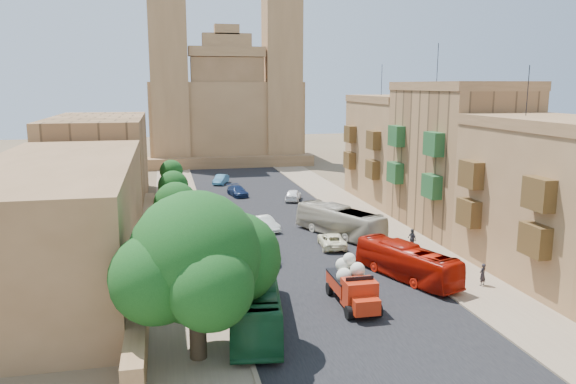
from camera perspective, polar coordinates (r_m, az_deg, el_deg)
name	(u,v)px	position (r m, az deg, el deg)	size (l,w,h in m)	color
ground	(408,376)	(28.37, 12.06, -17.84)	(260.00, 260.00, 0.00)	brown
road_surface	(279,224)	(55.28, -0.90, -3.31)	(14.00, 140.00, 0.01)	black
sidewalk_east	(370,219)	(57.88, 8.36, -2.78)	(5.00, 140.00, 0.01)	#846F56
sidewalk_west	(181,230)	(54.23, -10.80, -3.78)	(5.00, 140.00, 0.01)	#846F56
kerb_east	(347,220)	(57.04, 6.01, -2.87)	(0.25, 140.00, 0.12)	#846F56
kerb_west	(208,228)	(54.33, -8.17, -3.61)	(0.25, 140.00, 0.12)	#846F56
townhouse_b	(556,199)	(43.57, 25.59, -0.62)	(9.00, 14.00, 14.90)	olive
townhouse_c	(456,157)	(54.91, 16.74, 3.47)	(9.00, 14.00, 17.40)	#966C44
townhouse_d	(396,148)	(67.47, 10.92, 4.38)	(9.00, 14.00, 15.90)	olive
west_wall	(145,253)	(44.37, -14.30, -6.02)	(1.00, 40.00, 1.80)	olive
west_building_low	(61,221)	(42.18, -22.07, -2.72)	(10.00, 28.00, 8.40)	brown
west_building_mid	(100,161)	(67.44, -18.60, 3.01)	(10.00, 22.00, 10.00)	#966C44
church	(224,108)	(101.77, -6.51, 8.51)	(28.00, 22.50, 36.30)	olive
ficus_tree	(197,261)	(27.86, -9.21, -6.98)	(8.54, 7.86, 8.54)	#37291B
street_tree_a	(181,245)	(35.90, -10.84, -5.34)	(3.52, 3.52, 5.41)	#37291B
street_tree_b	(176,204)	(47.52, -11.32, -1.20)	(3.66, 3.66, 5.63)	#37291B
street_tree_c	(173,186)	(59.41, -11.59, 0.63)	(3.12, 3.12, 4.80)	#37291B
street_tree_d	(171,171)	(71.30, -11.77, 2.07)	(2.86, 2.86, 4.39)	#37291B
red_truck	(353,284)	(35.39, 6.62, -9.28)	(2.17, 5.40, 3.14)	red
olive_pickup	(355,226)	(51.94, 6.79, -3.40)	(2.64, 4.28, 1.65)	#515C22
bus_green_north	(255,298)	(32.67, -3.42, -10.67)	(2.58, 11.04, 3.08)	#19562D
bus_red_east	(407,262)	(40.63, 11.99, -7.00)	(2.06, 8.81, 2.46)	#AB1305
bus_cream_east	(340,222)	(50.88, 5.28, -3.01)	(2.31, 9.86, 2.75)	#BCB199
car_blue_a	(267,252)	(43.90, -2.11, -6.13)	(1.66, 4.12, 1.40)	#5076D2
car_white_a	(265,224)	(52.94, -2.37, -3.22)	(1.41, 4.03, 1.33)	white
car_cream	(332,240)	(47.67, 4.46, -4.91)	(1.99, 4.31, 1.20)	#FFF7CD
car_dkblue	(237,191)	(69.52, -5.16, 0.10)	(1.75, 4.31, 1.25)	#102044
car_white_b	(293,195)	(66.46, 0.53, -0.30)	(1.62, 4.02, 1.37)	white
car_blue_b	(221,179)	(78.13, -6.83, 1.27)	(1.37, 3.92, 1.29)	teal
pedestrian_a	(483,275)	(40.87, 19.16, -7.93)	(0.57, 0.37, 1.56)	black
pedestrian_c	(412,239)	(47.99, 12.48, -4.69)	(1.03, 0.43, 1.76)	#2F3038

